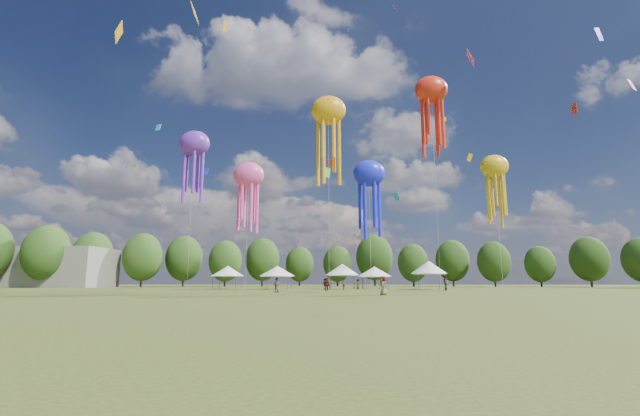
{
  "coord_description": "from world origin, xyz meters",
  "views": [
    {
      "loc": [
        -2.06,
        -12.55,
        1.2
      ],
      "look_at": [
        -3.86,
        15.0,
        6.0
      ],
      "focal_mm": 23.73,
      "sensor_mm": 36.0,
      "label": 1
    }
  ],
  "objects": [
    {
      "name": "hangar",
      "position": [
        -72.0,
        72.0,
        4.0
      ],
      "size": [
        40.0,
        12.0,
        8.0
      ],
      "primitive_type": "cube",
      "color": "gray",
      "rests_on": "ground"
    },
    {
      "name": "festival_tents",
      "position": [
        -5.08,
        55.01,
        2.93
      ],
      "size": [
        37.28,
        11.24,
        4.23
      ],
      "color": "#47474C",
      "rests_on": "ground"
    },
    {
      "name": "treeline",
      "position": [
        -3.87,
        62.51,
        6.54
      ],
      "size": [
        201.57,
        95.24,
        13.43
      ],
      "color": "#38281C",
      "rests_on": "ground"
    },
    {
      "name": "small_kites",
      "position": [
        -2.13,
        41.73,
        31.52
      ],
      "size": [
        71.7,
        62.28,
        45.77
      ],
      "color": "#FF4BA8",
      "rests_on": "ground"
    },
    {
      "name": "spectators_far",
      "position": [
        -0.6,
        46.97,
        0.86
      ],
      "size": [
        17.21,
        31.51,
        1.9
      ],
      "color": "gray",
      "rests_on": "ground"
    },
    {
      "name": "spectator_near",
      "position": [
        -9.83,
        33.83,
        0.79
      ],
      "size": [
        0.97,
        0.93,
        1.58
      ],
      "primitive_type": "imported",
      "rotation": [
        0.0,
        0.0,
        2.53
      ],
      "color": "gray",
      "rests_on": "ground"
    },
    {
      "name": "show_kites",
      "position": [
        -5.73,
        43.28,
        19.53
      ],
      "size": [
        44.7,
        21.28,
        31.47
      ],
      "color": "#FF4BA8",
      "rests_on": "ground"
    },
    {
      "name": "ground",
      "position": [
        0.0,
        0.0,
        0.0
      ],
      "size": [
        300.0,
        300.0,
        0.0
      ],
      "primitive_type": "plane",
      "color": "#384416",
      "rests_on": "ground"
    }
  ]
}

